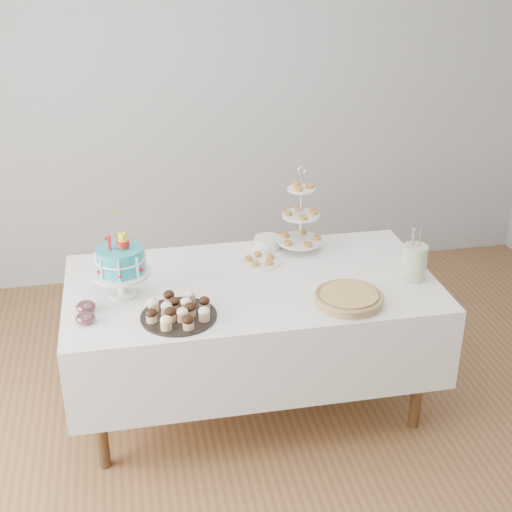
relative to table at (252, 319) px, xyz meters
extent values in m
plane|color=brown|center=(0.00, -0.30, -0.54)|extent=(5.00, 5.00, 0.00)
cube|color=#ACAFB1|center=(0.00, 1.70, 0.81)|extent=(5.00, 0.04, 2.70)
cube|color=silver|center=(0.00, 0.00, 0.00)|extent=(1.92, 1.02, 0.45)
cylinder|color=#53371C|center=(-0.82, -0.37, -0.21)|extent=(0.06, 0.06, 0.67)
cylinder|color=#53371C|center=(0.82, -0.37, -0.21)|extent=(0.06, 0.06, 0.67)
cylinder|color=#53371C|center=(-0.82, 0.37, -0.21)|extent=(0.06, 0.06, 0.67)
cylinder|color=#53371C|center=(0.82, 0.37, -0.21)|extent=(0.06, 0.06, 0.67)
cylinder|color=teal|center=(-0.66, -0.03, 0.43)|extent=(0.23, 0.23, 0.13)
torus|color=white|center=(-0.66, -0.03, 0.43)|extent=(0.24, 0.24, 0.01)
cube|color=red|center=(-0.70, -0.03, 0.53)|extent=(0.02, 0.02, 0.07)
cylinder|color=blue|center=(-0.60, -0.06, 0.53)|extent=(0.01, 0.01, 0.07)
cylinder|color=silver|center=(-0.67, 0.01, 0.58)|extent=(0.00, 0.00, 0.18)
cylinder|color=yellow|center=(-0.67, 0.01, 0.67)|extent=(0.05, 0.05, 0.01)
cylinder|color=black|center=(-0.41, -0.29, 0.23)|extent=(0.37, 0.37, 0.01)
ellipsoid|color=black|center=(-0.48, -0.29, 0.29)|extent=(0.05, 0.05, 0.04)
ellipsoid|color=#F3E6BC|center=(-0.34, -0.29, 0.29)|extent=(0.05, 0.05, 0.04)
cylinder|color=#A48659|center=(0.43, -0.32, 0.25)|extent=(0.32, 0.32, 0.04)
cylinder|color=#A77D41|center=(0.43, -0.32, 0.27)|extent=(0.29, 0.29, 0.02)
torus|color=#A48659|center=(0.43, -0.32, 0.27)|extent=(0.35, 0.35, 0.02)
cylinder|color=silver|center=(0.35, 0.34, 0.46)|extent=(0.01, 0.01, 0.46)
cylinder|color=silver|center=(0.35, 0.34, 0.28)|extent=(0.26, 0.26, 0.01)
cylinder|color=silver|center=(0.35, 0.34, 0.44)|extent=(0.21, 0.21, 0.01)
cylinder|color=silver|center=(0.35, 0.34, 0.60)|extent=(0.16, 0.16, 0.01)
torus|color=silver|center=(0.35, 0.34, 0.70)|extent=(0.05, 0.01, 0.05)
cylinder|color=silver|center=(0.17, 0.40, 0.26)|extent=(0.16, 0.16, 0.06)
cylinder|color=silver|center=(0.09, 0.21, 0.23)|extent=(0.22, 0.22, 0.01)
ellipsoid|color=silver|center=(-0.84, -0.26, 0.25)|extent=(0.09, 0.09, 0.06)
cylinder|color=#61080A|center=(-0.84, -0.26, 0.25)|extent=(0.06, 0.06, 0.03)
ellipsoid|color=silver|center=(-0.84, -0.15, 0.25)|extent=(0.10, 0.10, 0.06)
cylinder|color=#61080A|center=(-0.84, -0.15, 0.25)|extent=(0.07, 0.07, 0.03)
cylinder|color=beige|center=(0.84, -0.13, 0.32)|extent=(0.13, 0.13, 0.19)
cylinder|color=beige|center=(0.90, -0.10, 0.34)|extent=(0.01, 0.01, 0.10)
camera|label=1|loc=(-0.61, -3.24, 1.95)|focal=50.00mm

